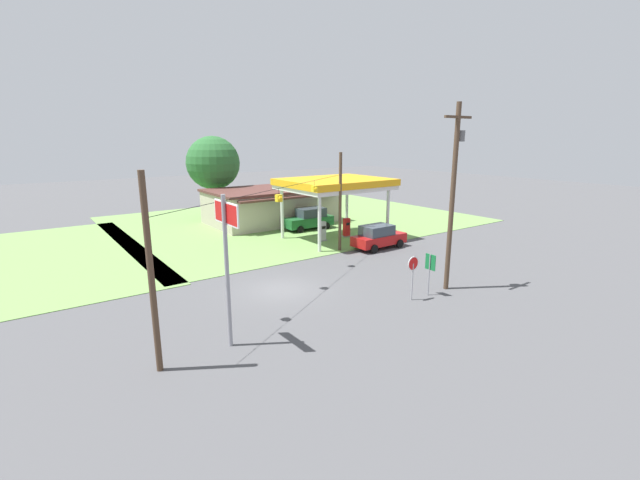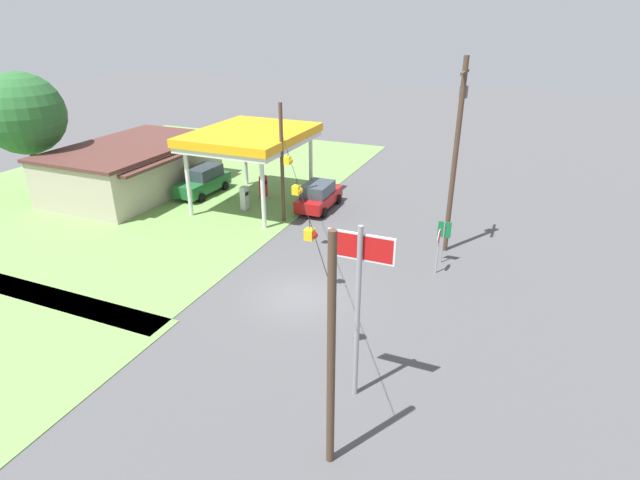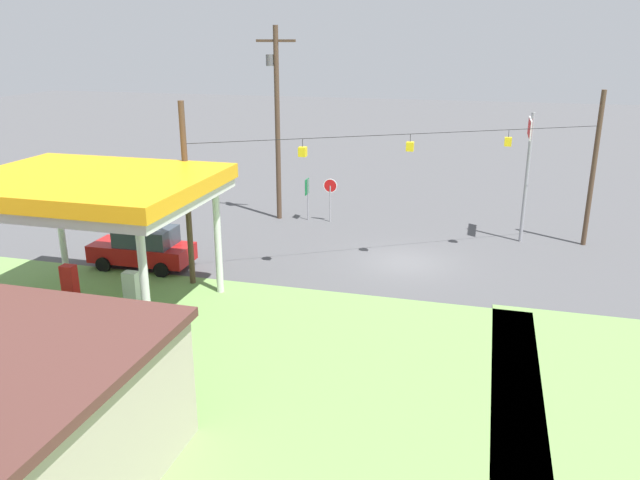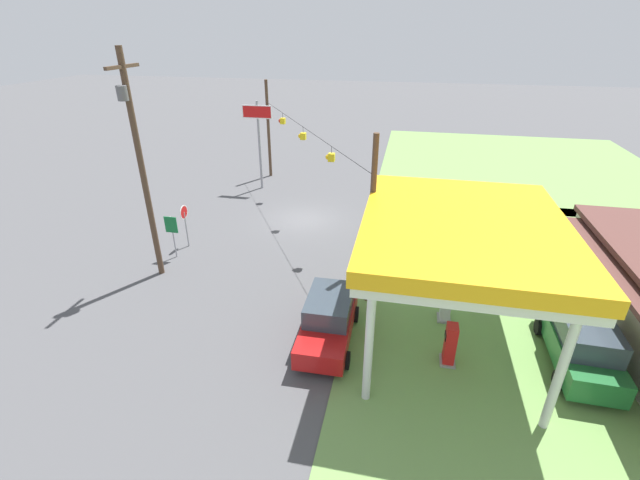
{
  "view_description": "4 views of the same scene",
  "coord_description": "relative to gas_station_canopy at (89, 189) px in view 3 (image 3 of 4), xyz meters",
  "views": [
    {
      "loc": [
        -12.09,
        -20.72,
        8.78
      ],
      "look_at": [
        4.38,
        2.1,
        2.0
      ],
      "focal_mm": 24.0,
      "sensor_mm": 36.0,
      "label": 1
    },
    {
      "loc": [
        -18.81,
        -9.06,
        12.49
      ],
      "look_at": [
        3.59,
        0.38,
        1.46
      ],
      "focal_mm": 28.0,
      "sensor_mm": 36.0,
      "label": 2
    },
    {
      "loc": [
        -3.33,
        27.47,
        10.05
      ],
      "look_at": [
        3.08,
        3.84,
        2.05
      ],
      "focal_mm": 35.0,
      "sensor_mm": 36.0,
      "label": 3
    },
    {
      "loc": [
        24.89,
        6.26,
        11.32
      ],
      "look_at": [
        5.54,
        2.19,
        1.42
      ],
      "focal_mm": 24.0,
      "sensor_mm": 36.0,
      "label": 4
    }
  ],
  "objects": [
    {
      "name": "fuel_pump_near",
      "position": [
        -1.35,
        -0.0,
        -3.98
      ],
      "size": [
        0.71,
        0.56,
        1.71
      ],
      "color": "gray",
      "rests_on": "ground"
    },
    {
      "name": "gas_station_canopy",
      "position": [
        0.0,
        0.0,
        0.0
      ],
      "size": [
        8.74,
        7.02,
        5.31
      ],
      "color": "silver",
      "rests_on": "ground"
    },
    {
      "name": "stop_sign_overhead",
      "position": [
        -15.78,
        -13.14,
        -0.17
      ],
      "size": [
        0.22,
        2.23,
        6.57
      ],
      "color": "gray",
      "rests_on": "ground"
    },
    {
      "name": "fuel_pump_far",
      "position": [
        1.35,
        -0.0,
        -3.98
      ],
      "size": [
        0.71,
        0.56,
        1.71
      ],
      "color": "gray",
      "rests_on": "ground"
    },
    {
      "name": "stop_sign_roadside",
      "position": [
        -5.48,
        -14.04,
        -2.98
      ],
      "size": [
        0.8,
        0.08,
        2.5
      ],
      "rotation": [
        0.0,
        0.0,
        3.14
      ],
      "color": "#99999E",
      "rests_on": "ground"
    },
    {
      "name": "car_at_pumps_rear",
      "position": [
        0.44,
        4.63,
        -3.75
      ],
      "size": [
        4.9,
        2.19,
        2.09
      ],
      "rotation": [
        0.0,
        0.0,
        3.12
      ],
      "color": "#1E602D",
      "rests_on": "ground"
    },
    {
      "name": "car_at_pumps_front",
      "position": [
        0.87,
        -4.64,
        -3.82
      ],
      "size": [
        4.63,
        2.17,
        1.92
      ],
      "rotation": [
        0.0,
        0.0,
        0.02
      ],
      "color": "#AD1414",
      "rests_on": "ground"
    },
    {
      "name": "route_sign",
      "position": [
        -4.11,
        -14.08,
        -3.09
      ],
      "size": [
        0.1,
        0.7,
        2.4
      ],
      "color": "gray",
      "rests_on": "ground"
    },
    {
      "name": "utility_pole_main",
      "position": [
        -2.4,
        -13.99,
        1.13
      ],
      "size": [
        2.2,
        0.44,
        10.65
      ],
      "color": "#4C3828",
      "rests_on": "ground"
    },
    {
      "name": "ground_plane",
      "position": [
        -10.52,
        -8.41,
        -4.8
      ],
      "size": [
        160.0,
        160.0,
        0.0
      ],
      "primitive_type": "plane",
      "color": "#4C4C4F"
    },
    {
      "name": "signal_span_gantry",
      "position": [
        -10.52,
        -8.42,
        -0.65
      ],
      "size": [
        17.02,
        10.24,
        7.68
      ],
      "color": "#4C3828",
      "rests_on": "ground"
    }
  ]
}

